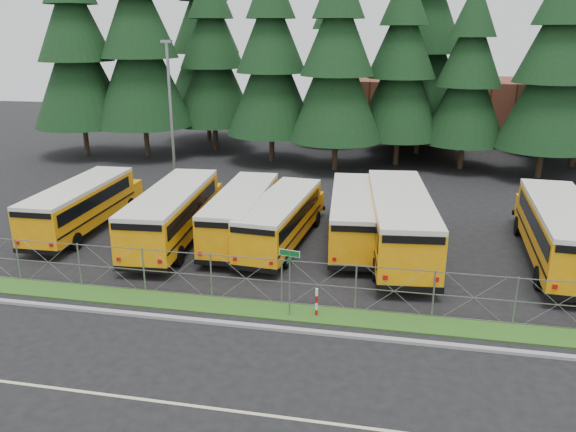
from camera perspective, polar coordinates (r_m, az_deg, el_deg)
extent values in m
plane|color=black|center=(24.08, 2.21, -8.05)|extent=(120.00, 120.00, 0.00)
cube|color=gray|center=(21.35, 0.88, -11.53)|extent=(50.00, 0.25, 0.12)
cube|color=#224E16|center=(22.58, 1.52, -9.87)|extent=(50.00, 1.40, 0.06)
cube|color=beige|center=(17.39, -2.18, -19.58)|extent=(50.00, 0.12, 0.01)
cube|color=brown|center=(61.88, 13.80, 10.62)|extent=(22.00, 10.00, 6.00)
cylinder|color=gray|center=(21.79, 0.16, -6.92)|extent=(0.06, 0.06, 2.80)
cube|color=#0D5C1F|center=(21.28, 0.16, -3.80)|extent=(0.79, 0.17, 0.22)
cube|color=white|center=(21.28, 0.16, -3.80)|extent=(0.83, 0.17, 0.26)
cube|color=#0D5C1F|center=(21.37, 0.16, -4.40)|extent=(0.12, 0.55, 0.18)
cylinder|color=#B20C0C|center=(22.17, 2.92, -8.78)|extent=(0.11, 0.11, 1.20)
cylinder|color=gray|center=(39.27, -11.75, 9.58)|extent=(0.20, 0.20, 10.00)
cube|color=gray|center=(38.86, -12.25, 16.95)|extent=(0.70, 0.35, 0.18)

